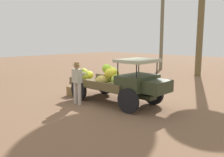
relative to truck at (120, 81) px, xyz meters
The scene contains 4 objects.
ground_plane 1.01m from the truck, 124.39° to the left, with size 60.00×60.00×0.00m, color brown.
truck is the anchor object (origin of this frame).
farmer 1.74m from the truck, 134.00° to the right, with size 0.53×0.46×1.74m.
wooden_crate 2.75m from the truck, behind, with size 0.59×0.45×0.43m, color brown.
Camera 1 is at (6.55, -7.45, 2.62)m, focal length 38.30 mm.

